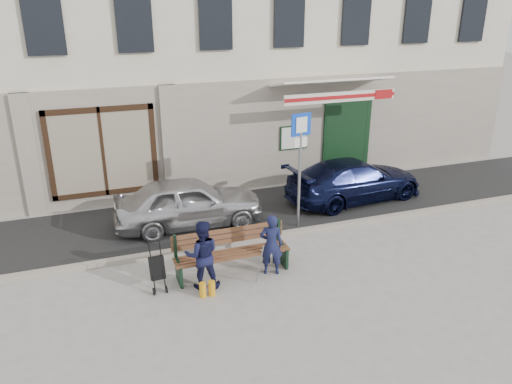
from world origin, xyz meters
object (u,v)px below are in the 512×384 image
car_navy (354,180)px  man (271,245)px  woman (202,255)px  parking_sign (300,152)px  stroller (157,269)px  car_silver (189,202)px  bench (230,254)px

car_navy → man: man is taller
car_navy → woman: bearing=114.6°
car_navy → parking_sign: bearing=110.7°
car_navy → man: size_ratio=3.05×
car_navy → stroller: 6.63m
man → woman: woman is taller
car_silver → woman: bearing=174.5°
parking_sign → stroller: bearing=-165.2°
woman → car_navy: bearing=-138.9°
car_navy → man: 4.77m
car_navy → woman: size_ratio=2.85×
parking_sign → man: parking_sign is taller
car_navy → stroller: bearing=109.3°
car_navy → woman: (-5.14, -3.06, 0.12)m
car_navy → stroller: car_navy is taller
parking_sign → bench: 3.15m
car_silver → stroller: size_ratio=3.71×
man → woman: (-1.45, -0.03, 0.05)m
man → car_silver: bearing=-51.5°
car_silver → woman: (-0.38, -2.92, 0.08)m
stroller → car_silver: bearing=62.2°
stroller → bench: bearing=0.1°
car_silver → woman: woman is taller
car_navy → bench: car_navy is taller
parking_sign → car_navy: bearing=17.2°
car_silver → woman: 2.94m
woman → bench: bearing=-144.8°
parking_sign → woman: size_ratio=2.04×
parking_sign → car_silver: bearing=149.0°
car_navy → parking_sign: 2.84m
bench → stroller: size_ratio=2.44×
car_silver → stroller: car_silver is taller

